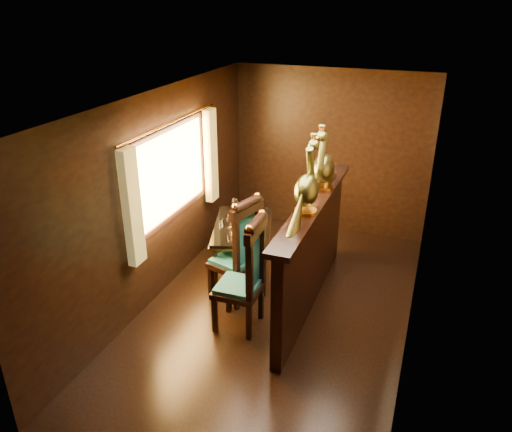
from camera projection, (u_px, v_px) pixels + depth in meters
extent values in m
plane|color=black|center=(276.00, 311.00, 5.95)|extent=(5.00, 5.00, 0.00)
cube|color=black|center=(330.00, 152.00, 7.57)|extent=(3.00, 0.04, 2.50)
cube|color=black|center=(159.00, 361.00, 3.30)|extent=(3.00, 0.04, 2.50)
cube|color=black|center=(158.00, 198.00, 5.91)|extent=(0.04, 5.00, 2.50)
cube|color=black|center=(421.00, 238.00, 4.95)|extent=(0.04, 5.00, 2.50)
cube|color=beige|center=(280.00, 100.00, 4.92)|extent=(3.00, 5.00, 0.04)
cube|color=#FFC672|center=(170.00, 174.00, 6.09)|extent=(0.01, 1.70, 1.05)
cube|color=gold|center=(132.00, 208.00, 5.25)|extent=(0.10, 0.22, 1.30)
cube|color=gold|center=(211.00, 156.00, 6.90)|extent=(0.10, 0.22, 1.30)
cylinder|color=orange|center=(171.00, 122.00, 5.80)|extent=(0.03, 2.20, 0.03)
cube|color=black|center=(311.00, 257.00, 5.83)|extent=(0.12, 2.60, 1.30)
cube|color=#323117|center=(306.00, 252.00, 5.83)|extent=(0.02, 2.20, 0.95)
cube|color=black|center=(314.00, 203.00, 5.55)|extent=(0.26, 2.70, 0.06)
cube|color=black|center=(243.00, 226.00, 6.48)|extent=(1.05, 1.36, 0.04)
cube|color=orange|center=(243.00, 228.00, 6.49)|extent=(1.07, 1.38, 0.02)
cylinder|color=black|center=(215.00, 271.00, 6.15)|extent=(0.06, 0.06, 0.66)
cylinder|color=black|center=(264.00, 273.00, 6.12)|extent=(0.06, 0.06, 0.66)
cylinder|color=black|center=(225.00, 233.00, 7.13)|extent=(0.06, 0.06, 0.66)
cylinder|color=black|center=(267.00, 234.00, 7.10)|extent=(0.06, 0.06, 0.66)
cylinder|color=#C27724|center=(243.00, 233.00, 6.23)|extent=(0.30, 0.30, 0.01)
cone|color=white|center=(243.00, 229.00, 6.21)|extent=(0.11, 0.11, 0.10)
cylinder|color=#C27724|center=(247.00, 215.00, 6.73)|extent=(0.30, 0.30, 0.01)
cone|color=white|center=(247.00, 212.00, 6.70)|extent=(0.11, 0.11, 0.10)
cylinder|color=silver|center=(220.00, 223.00, 6.46)|extent=(0.03, 0.03, 0.06)
cylinder|color=silver|center=(223.00, 221.00, 6.50)|extent=(0.03, 0.03, 0.06)
cube|color=black|center=(238.00, 290.00, 5.52)|extent=(0.50, 0.50, 0.06)
cube|color=#134C58|center=(238.00, 286.00, 5.50)|extent=(0.45, 0.45, 0.05)
cube|color=#134C58|center=(256.00, 261.00, 5.29)|extent=(0.05, 0.38, 0.63)
cube|color=black|center=(215.00, 315.00, 5.51)|extent=(0.05, 0.05, 0.43)
cube|color=black|center=(249.00, 322.00, 5.39)|extent=(0.05, 0.05, 0.43)
cube|color=black|center=(229.00, 296.00, 5.86)|extent=(0.05, 0.05, 0.43)
cube|color=black|center=(261.00, 302.00, 5.74)|extent=(0.05, 0.05, 0.43)
sphere|color=orange|center=(249.00, 228.00, 4.92)|extent=(0.07, 0.07, 0.07)
sphere|color=orange|center=(262.00, 213.00, 5.27)|extent=(0.07, 0.07, 0.07)
cube|color=black|center=(234.00, 263.00, 6.06)|extent=(0.60, 0.60, 0.06)
cube|color=#134C58|center=(234.00, 260.00, 6.03)|extent=(0.54, 0.54, 0.05)
cube|color=#134C58|center=(247.00, 238.00, 5.77)|extent=(0.14, 0.38, 0.62)
cube|color=black|center=(211.00, 283.00, 6.12)|extent=(0.05, 0.05, 0.43)
cube|color=black|center=(236.00, 294.00, 5.90)|extent=(0.05, 0.05, 0.43)
cube|color=black|center=(232.00, 269.00, 6.41)|extent=(0.05, 0.05, 0.43)
cube|color=black|center=(257.00, 279.00, 6.19)|extent=(0.05, 0.05, 0.43)
sphere|color=orange|center=(235.00, 207.00, 5.43)|extent=(0.07, 0.07, 0.07)
sphere|color=orange|center=(257.00, 196.00, 5.73)|extent=(0.07, 0.07, 0.07)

